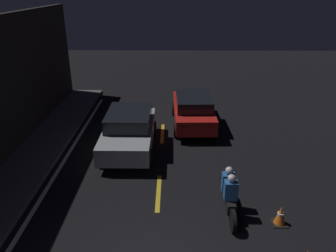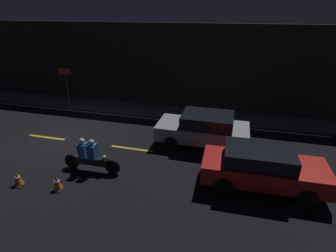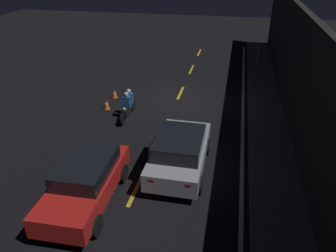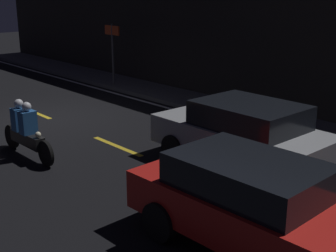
# 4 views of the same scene
# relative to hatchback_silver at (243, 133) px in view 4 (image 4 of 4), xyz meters

# --- Properties ---
(ground_plane) EXTENTS (56.00, 56.00, 0.00)m
(ground_plane) POSITION_rel_hatchback_silver_xyz_m (-6.56, -1.27, -0.80)
(ground_plane) COLOR black
(raised_curb) EXTENTS (28.00, 1.80, 0.14)m
(raised_curb) POSITION_rel_hatchback_silver_xyz_m (-6.56, 3.49, -0.73)
(raised_curb) COLOR #4C4C4F
(raised_curb) RESTS_ON ground
(building_front) EXTENTS (28.00, 0.30, 5.09)m
(building_front) POSITION_rel_hatchback_silver_xyz_m (-6.56, 4.54, 1.75)
(building_front) COLOR black
(building_front) RESTS_ON ground
(lane_dash_c) EXTENTS (2.00, 0.14, 0.01)m
(lane_dash_c) POSITION_rel_hatchback_silver_xyz_m (-7.56, -1.27, -0.80)
(lane_dash_c) COLOR gold
(lane_dash_c) RESTS_ON ground
(lane_dash_d) EXTENTS (2.00, 0.14, 0.01)m
(lane_dash_d) POSITION_rel_hatchback_silver_xyz_m (-3.06, -1.27, -0.80)
(lane_dash_d) COLOR gold
(lane_dash_d) RESTS_ON ground
(lane_dash_e) EXTENTS (2.00, 0.14, 0.01)m
(lane_dash_e) POSITION_rel_hatchback_silver_xyz_m (1.44, -1.27, -0.80)
(lane_dash_e) COLOR gold
(lane_dash_e) RESTS_ON ground
(lane_solid_kerb) EXTENTS (25.20, 0.14, 0.01)m
(lane_solid_kerb) POSITION_rel_hatchback_silver_xyz_m (-6.56, 2.34, -0.80)
(lane_solid_kerb) COLOR silver
(lane_solid_kerb) RESTS_ON ground
(hatchback_silver) EXTENTS (4.13, 2.00, 1.52)m
(hatchback_silver) POSITION_rel_hatchback_silver_xyz_m (0.00, 0.00, 0.00)
(hatchback_silver) COLOR #9EA0A5
(hatchback_silver) RESTS_ON ground
(taxi_red) EXTENTS (4.23, 1.92, 1.49)m
(taxi_red) POSITION_rel_hatchback_silver_xyz_m (2.39, -2.66, -0.01)
(taxi_red) COLOR red
(taxi_red) RESTS_ON ground
(motorcycle) EXTENTS (2.34, 0.37, 1.37)m
(motorcycle) POSITION_rel_hatchback_silver_xyz_m (-3.95, -3.30, -0.16)
(motorcycle) COLOR black
(motorcycle) RESTS_ON ground
(shop_sign) EXTENTS (0.90, 0.08, 2.40)m
(shop_sign) POSITION_rel_hatchback_silver_xyz_m (-9.03, 2.94, 1.03)
(shop_sign) COLOR #4C4C51
(shop_sign) RESTS_ON raised_curb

